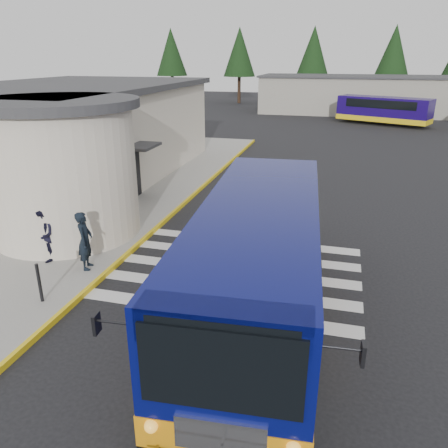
% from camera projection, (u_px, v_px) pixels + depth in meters
% --- Properties ---
extents(ground, '(140.00, 140.00, 0.00)m').
position_uv_depth(ground, '(250.00, 261.00, 14.29)').
color(ground, black).
rests_on(ground, ground).
extents(sidewalk, '(10.00, 34.00, 0.15)m').
position_uv_depth(sidewalk, '(76.00, 201.00, 20.03)').
color(sidewalk, gray).
rests_on(sidewalk, ground).
extents(curb_strip, '(0.12, 34.00, 0.16)m').
position_uv_depth(curb_strip, '(177.00, 210.00, 18.84)').
color(curb_strip, yellow).
rests_on(curb_strip, ground).
extents(station_building, '(12.70, 18.70, 4.80)m').
position_uv_depth(station_building, '(70.00, 134.00, 22.19)').
color(station_building, beige).
rests_on(station_building, ground).
extents(crosswalk, '(8.00, 5.35, 0.01)m').
position_uv_depth(crosswalk, '(229.00, 270.00, 13.68)').
color(crosswalk, silver).
rests_on(crosswalk, ground).
extents(depot_building, '(26.40, 8.40, 4.20)m').
position_uv_depth(depot_building, '(376.00, 95.00, 49.95)').
color(depot_building, gray).
rests_on(depot_building, ground).
extents(tree_line, '(58.40, 4.40, 10.00)m').
position_uv_depth(tree_line, '(380.00, 52.00, 55.41)').
color(tree_line, black).
rests_on(tree_line, ground).
extents(transit_bus, '(4.03, 10.82, 3.00)m').
position_uv_depth(transit_bus, '(258.00, 264.00, 10.88)').
color(transit_bus, '#070B53').
rests_on(transit_bus, ground).
extents(pedestrian_a, '(0.62, 0.77, 1.83)m').
position_uv_depth(pedestrian_a, '(85.00, 241.00, 13.19)').
color(pedestrian_a, black).
rests_on(pedestrian_a, sidewalk).
extents(pedestrian_b, '(1.02, 1.07, 1.75)m').
position_uv_depth(pedestrian_b, '(44.00, 235.00, 13.71)').
color(pedestrian_b, black).
rests_on(pedestrian_b, sidewalk).
extents(bollard, '(0.09, 0.09, 1.10)m').
position_uv_depth(bollard, '(39.00, 283.00, 11.49)').
color(bollard, black).
rests_on(bollard, sidewalk).
extents(far_bus_a, '(8.93, 5.74, 2.24)m').
position_uv_depth(far_bus_a, '(384.00, 109.00, 42.18)').
color(far_bus_a, '#170651').
rests_on(far_bus_a, ground).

